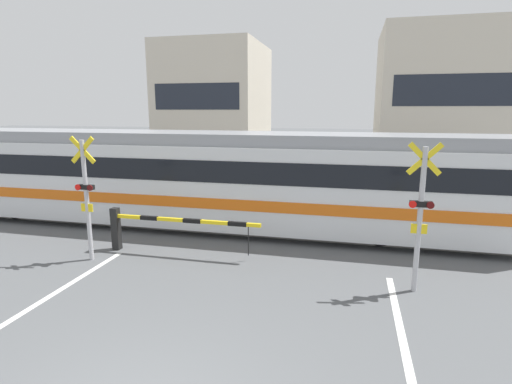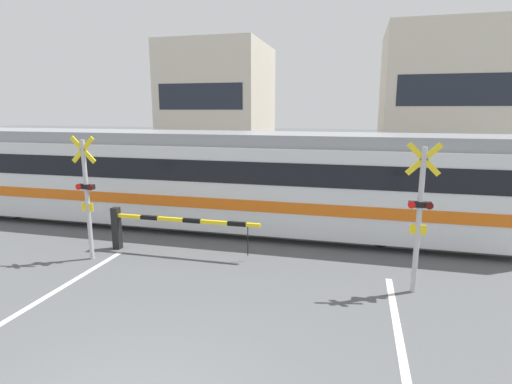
% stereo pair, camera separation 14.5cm
% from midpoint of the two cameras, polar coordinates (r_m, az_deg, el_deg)
% --- Properties ---
extents(rail_track_near, '(50.00, 0.10, 0.08)m').
position_cam_midpoint_polar(rail_track_near, '(12.23, 0.70, -6.29)').
color(rail_track_near, gray).
rests_on(rail_track_near, ground_plane).
extents(rail_track_far, '(50.00, 0.10, 0.08)m').
position_cam_midpoint_polar(rail_track_far, '(13.57, 2.05, -4.47)').
color(rail_track_far, gray).
rests_on(rail_track_far, ground_plane).
extents(commuter_train, '(20.09, 2.67, 3.11)m').
position_cam_midpoint_polar(commuter_train, '(13.38, -10.44, 2.26)').
color(commuter_train, silver).
rests_on(commuter_train, ground_plane).
extents(crossing_barrier_near, '(4.20, 0.20, 1.18)m').
position_cam_midpoint_polar(crossing_barrier_near, '(11.13, -15.03, -4.54)').
color(crossing_barrier_near, black).
rests_on(crossing_barrier_near, ground_plane).
extents(crossing_barrier_far, '(4.20, 0.20, 1.18)m').
position_cam_midpoint_polar(crossing_barrier_far, '(15.58, 13.47, 0.12)').
color(crossing_barrier_far, black).
rests_on(crossing_barrier_far, ground_plane).
extents(crossing_signal_left, '(0.68, 0.15, 3.18)m').
position_cam_midpoint_polar(crossing_signal_left, '(10.90, -23.44, -0.18)').
color(crossing_signal_left, '#B2B2B7').
rests_on(crossing_signal_left, ground_plane).
extents(crossing_signal_right, '(0.68, 0.15, 3.18)m').
position_cam_midpoint_polar(crossing_signal_right, '(8.86, 21.99, -2.61)').
color(crossing_signal_right, '#B2B2B7').
rests_on(crossing_signal_right, ground_plane).
extents(pedestrian, '(0.38, 0.22, 1.55)m').
position_cam_midpoint_polar(pedestrian, '(18.74, 1.33, 2.68)').
color(pedestrian, '#23232D').
rests_on(pedestrian, ground_plane).
extents(building_left_of_street, '(7.00, 7.66, 8.49)m').
position_cam_midpoint_polar(building_left_of_street, '(30.77, -5.94, 12.41)').
color(building_left_of_street, beige).
rests_on(building_left_of_street, ground_plane).
extents(building_right_of_street, '(7.74, 7.66, 8.93)m').
position_cam_midpoint_polar(building_right_of_street, '(29.56, 24.50, 11.91)').
color(building_right_of_street, beige).
rests_on(building_right_of_street, ground_plane).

